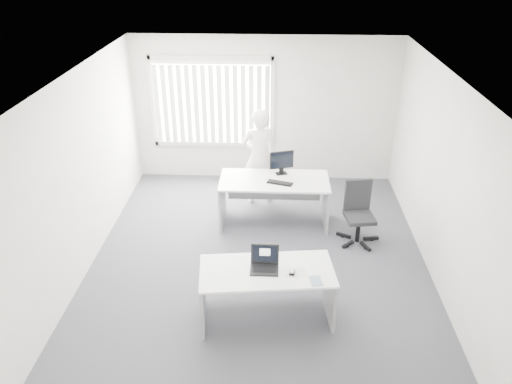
{
  "coord_description": "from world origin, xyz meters",
  "views": [
    {
      "loc": [
        0.23,
        -6.13,
        4.41
      ],
      "look_at": [
        -0.05,
        0.15,
        1.13
      ],
      "focal_mm": 35.0,
      "sensor_mm": 36.0,
      "label": 1
    }
  ],
  "objects_px": {
    "desk_far": "(274,192)",
    "laptop": "(264,262)",
    "person": "(259,157)",
    "monitor": "(282,163)",
    "office_chair": "(358,223)",
    "desk_near": "(267,284)"
  },
  "relations": [
    {
      "from": "desk_far",
      "to": "office_chair",
      "type": "xyz_separation_m",
      "value": [
        1.34,
        -0.47,
        -0.27
      ]
    },
    {
      "from": "desk_near",
      "to": "desk_far",
      "type": "xyz_separation_m",
      "value": [
        0.06,
        2.37,
        0.05
      ]
    },
    {
      "from": "person",
      "to": "monitor",
      "type": "bearing_deg",
      "value": 113.29
    },
    {
      "from": "desk_far",
      "to": "person",
      "type": "bearing_deg",
      "value": 109.62
    },
    {
      "from": "desk_near",
      "to": "person",
      "type": "distance_m",
      "value": 3.17
    },
    {
      "from": "desk_near",
      "to": "office_chair",
      "type": "xyz_separation_m",
      "value": [
        1.4,
        1.9,
        -0.23
      ]
    },
    {
      "from": "office_chair",
      "to": "monitor",
      "type": "height_order",
      "value": "monitor"
    },
    {
      "from": "person",
      "to": "monitor",
      "type": "xyz_separation_m",
      "value": [
        0.39,
        -0.54,
        0.14
      ]
    },
    {
      "from": "office_chair",
      "to": "person",
      "type": "distance_m",
      "value": 2.12
    },
    {
      "from": "office_chair",
      "to": "person",
      "type": "relative_size",
      "value": 0.57
    },
    {
      "from": "desk_far",
      "to": "laptop",
      "type": "bearing_deg",
      "value": -92.33
    },
    {
      "from": "desk_near",
      "to": "office_chair",
      "type": "bearing_deg",
      "value": 47.15
    },
    {
      "from": "person",
      "to": "laptop",
      "type": "bearing_deg",
      "value": 80.58
    },
    {
      "from": "desk_far",
      "to": "office_chair",
      "type": "distance_m",
      "value": 1.45
    },
    {
      "from": "desk_far",
      "to": "person",
      "type": "distance_m",
      "value": 0.87
    },
    {
      "from": "laptop",
      "to": "monitor",
      "type": "xyz_separation_m",
      "value": [
        0.21,
        2.62,
        0.13
      ]
    },
    {
      "from": "desk_near",
      "to": "monitor",
      "type": "xyz_separation_m",
      "value": [
        0.18,
        2.61,
        0.48
      ]
    },
    {
      "from": "desk_far",
      "to": "monitor",
      "type": "relative_size",
      "value": 4.42
    },
    {
      "from": "office_chair",
      "to": "laptop",
      "type": "relative_size",
      "value": 2.92
    },
    {
      "from": "desk_near",
      "to": "desk_far",
      "type": "height_order",
      "value": "desk_far"
    },
    {
      "from": "monitor",
      "to": "desk_near",
      "type": "bearing_deg",
      "value": -110.82
    },
    {
      "from": "person",
      "to": "laptop",
      "type": "distance_m",
      "value": 3.16
    }
  ]
}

